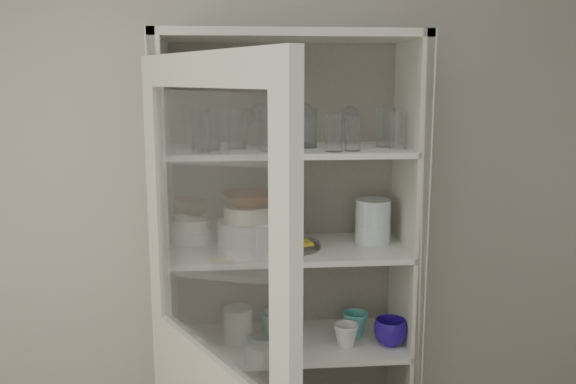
% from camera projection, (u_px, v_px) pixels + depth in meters
% --- Properties ---
extents(wall_back, '(3.60, 0.02, 2.60)m').
position_uv_depth(wall_back, '(238.00, 225.00, 2.65)').
color(wall_back, '#B8B7B1').
rests_on(wall_back, ground).
extents(pantry_cabinet, '(1.00, 0.45, 2.10)m').
position_uv_depth(pantry_cabinet, '(287.00, 315.00, 2.58)').
color(pantry_cabinet, '#BBBAA5').
rests_on(pantry_cabinet, floor).
extents(tumbler_0, '(0.08, 0.08, 0.13)m').
position_uv_depth(tumbler_0, '(200.00, 135.00, 2.19)').
color(tumbler_0, silver).
rests_on(tumbler_0, shelf_glass).
extents(tumbler_1, '(0.08, 0.08, 0.14)m').
position_uv_depth(tumbler_1, '(210.00, 132.00, 2.23)').
color(tumbler_1, silver).
rests_on(tumbler_1, shelf_glass).
extents(tumbler_2, '(0.09, 0.09, 0.15)m').
position_uv_depth(tumbler_2, '(269.00, 131.00, 2.25)').
color(tumbler_2, silver).
rests_on(tumbler_2, shelf_glass).
extents(tumbler_3, '(0.08, 0.08, 0.13)m').
position_uv_depth(tumbler_3, '(283.00, 134.00, 2.22)').
color(tumbler_3, silver).
rests_on(tumbler_3, shelf_glass).
extents(tumbler_4, '(0.07, 0.07, 0.12)m').
position_uv_depth(tumbler_4, '(353.00, 134.00, 2.25)').
color(tumbler_4, silver).
rests_on(tumbler_4, shelf_glass).
extents(tumbler_5, '(0.07, 0.07, 0.13)m').
position_uv_depth(tumbler_5, '(334.00, 134.00, 2.23)').
color(tumbler_5, silver).
rests_on(tumbler_5, shelf_glass).
extents(tumbler_6, '(0.08, 0.08, 0.14)m').
position_uv_depth(tumbler_6, '(398.00, 131.00, 2.30)').
color(tumbler_6, silver).
rests_on(tumbler_6, shelf_glass).
extents(tumbler_7, '(0.09, 0.09, 0.14)m').
position_uv_depth(tumbler_7, '(212.00, 130.00, 2.31)').
color(tumbler_7, silver).
rests_on(tumbler_7, shelf_glass).
extents(tumbler_8, '(0.10, 0.10, 0.15)m').
position_uv_depth(tumbler_8, '(201.00, 129.00, 2.33)').
color(tumbler_8, silver).
rests_on(tumbler_8, shelf_glass).
extents(tumbler_9, '(0.08, 0.08, 0.14)m').
position_uv_depth(tumbler_9, '(237.00, 130.00, 2.32)').
color(tumbler_9, silver).
rests_on(tumbler_9, shelf_glass).
extents(tumbler_10, '(0.08, 0.08, 0.13)m').
position_uv_depth(tumbler_10, '(309.00, 131.00, 2.36)').
color(tumbler_10, silver).
rests_on(tumbler_10, shelf_glass).
extents(tumbler_11, '(0.10, 0.10, 0.15)m').
position_uv_depth(tumbler_11, '(307.00, 128.00, 2.36)').
color(tumbler_11, silver).
rests_on(tumbler_11, shelf_glass).
extents(goblet_0, '(0.07, 0.07, 0.16)m').
position_uv_depth(goblet_0, '(247.00, 125.00, 2.46)').
color(goblet_0, silver).
rests_on(goblet_0, shelf_glass).
extents(goblet_1, '(0.08, 0.08, 0.19)m').
position_uv_depth(goblet_1, '(261.00, 122.00, 2.45)').
color(goblet_1, silver).
rests_on(goblet_1, shelf_glass).
extents(goblet_2, '(0.08, 0.08, 0.18)m').
position_uv_depth(goblet_2, '(304.00, 122.00, 2.48)').
color(goblet_2, silver).
rests_on(goblet_2, shelf_glass).
extents(goblet_3, '(0.08, 0.08, 0.17)m').
position_uv_depth(goblet_3, '(350.00, 123.00, 2.51)').
color(goblet_3, silver).
rests_on(goblet_3, shelf_glass).
extents(plate_stack_front, '(0.24, 0.24, 0.13)m').
position_uv_depth(plate_stack_front, '(249.00, 237.00, 2.36)').
color(plate_stack_front, silver).
rests_on(plate_stack_front, shelf_plates).
extents(plate_stack_back, '(0.23, 0.23, 0.10)m').
position_uv_depth(plate_stack_back, '(194.00, 228.00, 2.55)').
color(plate_stack_back, silver).
rests_on(plate_stack_back, shelf_plates).
extents(cream_bowl, '(0.24, 0.24, 0.06)m').
position_uv_depth(cream_bowl, '(249.00, 213.00, 2.34)').
color(cream_bowl, beige).
rests_on(cream_bowl, plate_stack_front).
extents(terracotta_bowl, '(0.23, 0.23, 0.05)m').
position_uv_depth(terracotta_bowl, '(248.00, 199.00, 2.33)').
color(terracotta_bowl, brown).
rests_on(terracotta_bowl, cream_bowl).
extents(glass_platter, '(0.37, 0.37, 0.02)m').
position_uv_depth(glass_platter, '(284.00, 245.00, 2.44)').
color(glass_platter, silver).
rests_on(glass_platter, shelf_plates).
extents(yellow_trivet, '(0.23, 0.23, 0.01)m').
position_uv_depth(yellow_trivet, '(284.00, 242.00, 2.44)').
color(yellow_trivet, gold).
rests_on(yellow_trivet, glass_platter).
extents(white_ramekin, '(0.18, 0.18, 0.06)m').
position_uv_depth(white_ramekin, '(284.00, 232.00, 2.43)').
color(white_ramekin, silver).
rests_on(white_ramekin, yellow_trivet).
extents(grey_bowl_stack, '(0.14, 0.14, 0.18)m').
position_uv_depth(grey_bowl_stack, '(373.00, 221.00, 2.49)').
color(grey_bowl_stack, silver).
rests_on(grey_bowl_stack, shelf_plates).
extents(mug_blue, '(0.14, 0.14, 0.11)m').
position_uv_depth(mug_blue, '(391.00, 332.00, 2.47)').
color(mug_blue, navy).
rests_on(mug_blue, shelf_mugs).
extents(mug_teal, '(0.13, 0.13, 0.10)m').
position_uv_depth(mug_teal, '(356.00, 324.00, 2.56)').
color(mug_teal, '#1A8D7B').
rests_on(mug_teal, shelf_mugs).
extents(mug_white, '(0.11, 0.11, 0.09)m').
position_uv_depth(mug_white, '(346.00, 335.00, 2.45)').
color(mug_white, silver).
rests_on(mug_white, shelf_mugs).
extents(teal_jar, '(0.09, 0.09, 0.10)m').
position_uv_depth(teal_jar, '(273.00, 322.00, 2.58)').
color(teal_jar, '#1A8D7B').
rests_on(teal_jar, shelf_mugs).
extents(measuring_cups, '(0.11, 0.11, 0.04)m').
position_uv_depth(measuring_cups, '(262.00, 341.00, 2.46)').
color(measuring_cups, silver).
rests_on(measuring_cups, shelf_mugs).
extents(white_canister, '(0.14, 0.14, 0.14)m').
position_uv_depth(white_canister, '(238.00, 324.00, 2.50)').
color(white_canister, silver).
rests_on(white_canister, shelf_mugs).
extents(tumbler_12, '(0.08, 0.08, 0.15)m').
position_uv_depth(tumbler_12, '(386.00, 128.00, 2.38)').
color(tumbler_12, silver).
rests_on(tumbler_12, shelf_glass).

